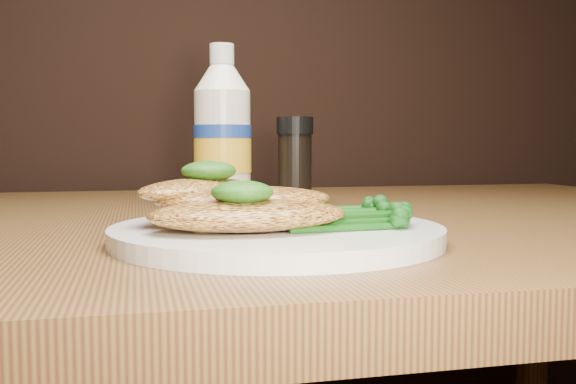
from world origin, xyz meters
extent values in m
cylinder|color=white|center=(-0.07, 0.85, 0.76)|extent=(0.26, 0.26, 0.01)
ellipsoid|color=gold|center=(-0.09, 0.82, 0.78)|extent=(0.15, 0.08, 0.02)
ellipsoid|color=gold|center=(-0.09, 0.86, 0.78)|extent=(0.14, 0.07, 0.02)
ellipsoid|color=gold|center=(-0.12, 0.88, 0.79)|extent=(0.14, 0.13, 0.02)
ellipsoid|color=#103808|center=(-0.10, 0.81, 0.79)|extent=(0.06, 0.06, 0.02)
ellipsoid|color=#103808|center=(-0.12, 0.89, 0.81)|extent=(0.05, 0.04, 0.02)
camera|label=1|loc=(-0.17, 0.35, 0.83)|focal=40.22mm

